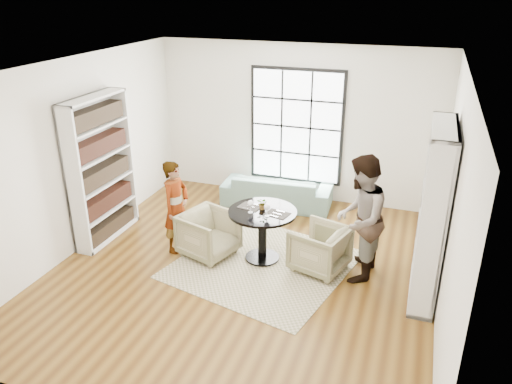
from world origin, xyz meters
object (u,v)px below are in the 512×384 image
at_px(pedestal_table, 262,225).
at_px(wine_glass_right, 267,207).
at_px(armchair_left, 209,234).
at_px(wine_glass_left, 250,204).
at_px(person_left, 176,207).
at_px(person_right, 360,219).
at_px(armchair_right, 319,249).
at_px(flower_centerpiece, 263,204).
at_px(sofa, 277,190).

distance_m(pedestal_table, wine_glass_right, 0.42).
xyz_separation_m(armchair_left, wine_glass_left, (0.68, 0.02, 0.61)).
xyz_separation_m(person_left, person_right, (2.83, 0.14, 0.18)).
height_order(pedestal_table, armchair_left, pedestal_table).
xyz_separation_m(armchair_right, wine_glass_left, (-1.05, -0.11, 0.63)).
bearing_deg(wine_glass_left, flower_centerpiece, 51.03).
distance_m(sofa, armchair_left, 2.23).
xyz_separation_m(wine_glass_left, wine_glass_right, (0.27, -0.04, 0.00)).
height_order(wine_glass_right, flower_centerpiece, wine_glass_right).
bearing_deg(armchair_right, pedestal_table, -73.72).
bearing_deg(person_right, pedestal_table, -86.73).
xyz_separation_m(armchair_right, person_right, (0.55, 0.00, 0.58)).
distance_m(armchair_right, person_left, 2.32).
height_order(sofa, armchair_left, armchair_left).
relative_size(wine_glass_left, wine_glass_right, 1.00).
distance_m(pedestal_table, sofa, 2.10).
xyz_separation_m(armchair_left, person_right, (2.28, 0.14, 0.57)).
height_order(pedestal_table, person_left, person_left).
relative_size(wine_glass_right, flower_centerpiece, 1.06).
bearing_deg(person_right, sofa, -134.78).
bearing_deg(flower_centerpiece, person_left, -171.86).
bearing_deg(flower_centerpiece, wine_glass_left, -128.97).
distance_m(person_right, wine_glass_left, 1.60).
distance_m(person_right, wine_glass_right, 1.34).
xyz_separation_m(person_left, flower_centerpiece, (1.37, 0.20, 0.17)).
relative_size(pedestal_table, wine_glass_right, 5.18).
distance_m(armchair_left, wine_glass_right, 1.14).
relative_size(armchair_left, person_left, 0.53).
bearing_deg(wine_glass_left, person_right, 4.04).
xyz_separation_m(armchair_right, wine_glass_right, (-0.78, -0.15, 0.63)).
height_order(person_left, flower_centerpiece, person_left).
distance_m(sofa, wine_glass_left, 2.27).
relative_size(wine_glass_left, flower_centerpiece, 1.06).
distance_m(armchair_right, wine_glass_right, 1.01).
bearing_deg(armchair_right, person_right, 106.44).
bearing_deg(armchair_right, wine_glass_right, -62.67).
bearing_deg(sofa, flower_centerpiece, 96.60).
xyz_separation_m(wine_glass_right, flower_centerpiece, (-0.13, 0.21, -0.05)).
relative_size(armchair_right, wine_glass_left, 3.80).
bearing_deg(armchair_left, wine_glass_right, -72.89).
relative_size(armchair_left, person_right, 0.42).
xyz_separation_m(pedestal_table, person_right, (1.45, -0.00, 0.33)).
relative_size(pedestal_table, flower_centerpiece, 5.50).
relative_size(armchair_left, wine_glass_right, 3.92).
height_order(pedestal_table, flower_centerpiece, flower_centerpiece).
bearing_deg(person_right, armchair_right, -86.63).
bearing_deg(armchair_left, wine_glass_left, -70.10).
distance_m(pedestal_table, armchair_right, 0.93).
distance_m(armchair_right, wine_glass_left, 1.23).
height_order(armchair_left, person_right, person_right).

